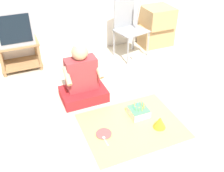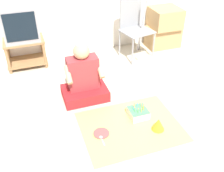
{
  "view_description": "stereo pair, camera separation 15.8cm",
  "coord_description": "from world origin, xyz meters",
  "px_view_note": "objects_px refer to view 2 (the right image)",
  "views": [
    {
      "loc": [
        -1.62,
        -2.03,
        2.04
      ],
      "look_at": [
        -0.64,
        0.27,
        0.35
      ],
      "focal_mm": 42.0,
      "sensor_mm": 36.0,
      "label": 1
    },
    {
      "loc": [
        -1.47,
        -2.09,
        2.04
      ],
      "look_at": [
        -0.64,
        0.27,
        0.35
      ],
      "focal_mm": 42.0,
      "sensor_mm": 36.0,
      "label": 2
    }
  ],
  "objects_px": {
    "dust_mop": "(144,39)",
    "birthday_cake": "(138,113)",
    "party_hat_blue": "(158,124)",
    "folding_chair": "(134,24)",
    "person_seated": "(84,79)",
    "tv": "(20,24)",
    "cardboard_box_stack": "(164,27)",
    "paper_plate": "(101,133)"
  },
  "relations": [
    {
      "from": "dust_mop",
      "to": "paper_plate",
      "type": "xyz_separation_m",
      "value": [
        -1.19,
        -1.52,
        -0.31
      ]
    },
    {
      "from": "folding_chair",
      "to": "paper_plate",
      "type": "bearing_deg",
      "value": -123.07
    },
    {
      "from": "cardboard_box_stack",
      "to": "dust_mop",
      "type": "relative_size",
      "value": 0.6
    },
    {
      "from": "person_seated",
      "to": "party_hat_blue",
      "type": "distance_m",
      "value": 1.08
    },
    {
      "from": "dust_mop",
      "to": "tv",
      "type": "bearing_deg",
      "value": 169.9
    },
    {
      "from": "party_hat_blue",
      "to": "paper_plate",
      "type": "xyz_separation_m",
      "value": [
        -0.62,
        0.14,
        -0.07
      ]
    },
    {
      "from": "tv",
      "to": "paper_plate",
      "type": "height_order",
      "value": "tv"
    },
    {
      "from": "folding_chair",
      "to": "party_hat_blue",
      "type": "distance_m",
      "value": 1.89
    },
    {
      "from": "birthday_cake",
      "to": "cardboard_box_stack",
      "type": "bearing_deg",
      "value": 53.78
    },
    {
      "from": "dust_mop",
      "to": "folding_chair",
      "type": "bearing_deg",
      "value": 137.56
    },
    {
      "from": "birthday_cake",
      "to": "paper_plate",
      "type": "height_order",
      "value": "birthday_cake"
    },
    {
      "from": "tv",
      "to": "birthday_cake",
      "type": "height_order",
      "value": "tv"
    },
    {
      "from": "tv",
      "to": "person_seated",
      "type": "bearing_deg",
      "value": -60.18
    },
    {
      "from": "cardboard_box_stack",
      "to": "birthday_cake",
      "type": "bearing_deg",
      "value": -126.22
    },
    {
      "from": "cardboard_box_stack",
      "to": "paper_plate",
      "type": "bearing_deg",
      "value": -133.71
    },
    {
      "from": "folding_chair",
      "to": "dust_mop",
      "type": "height_order",
      "value": "dust_mop"
    },
    {
      "from": "folding_chair",
      "to": "paper_plate",
      "type": "relative_size",
      "value": 5.37
    },
    {
      "from": "birthday_cake",
      "to": "tv",
      "type": "bearing_deg",
      "value": 123.5
    },
    {
      "from": "dust_mop",
      "to": "party_hat_blue",
      "type": "bearing_deg",
      "value": -109.16
    },
    {
      "from": "dust_mop",
      "to": "party_hat_blue",
      "type": "xyz_separation_m",
      "value": [
        -0.58,
        -1.65,
        -0.24
      ]
    },
    {
      "from": "dust_mop",
      "to": "person_seated",
      "type": "relative_size",
      "value": 1.37
    },
    {
      "from": "person_seated",
      "to": "birthday_cake",
      "type": "bearing_deg",
      "value": -50.42
    },
    {
      "from": "folding_chair",
      "to": "dust_mop",
      "type": "relative_size",
      "value": 0.83
    },
    {
      "from": "tv",
      "to": "person_seated",
      "type": "height_order",
      "value": "tv"
    },
    {
      "from": "folding_chair",
      "to": "cardboard_box_stack",
      "type": "distance_m",
      "value": 0.67
    },
    {
      "from": "folding_chair",
      "to": "person_seated",
      "type": "height_order",
      "value": "folding_chair"
    },
    {
      "from": "dust_mop",
      "to": "birthday_cake",
      "type": "height_order",
      "value": "dust_mop"
    },
    {
      "from": "dust_mop",
      "to": "cardboard_box_stack",
      "type": "bearing_deg",
      "value": 27.05
    },
    {
      "from": "tv",
      "to": "person_seated",
      "type": "xyz_separation_m",
      "value": [
        0.63,
        -1.11,
        -0.41
      ]
    },
    {
      "from": "party_hat_blue",
      "to": "paper_plate",
      "type": "bearing_deg",
      "value": 167.46
    },
    {
      "from": "dust_mop",
      "to": "person_seated",
      "type": "distance_m",
      "value": 1.43
    },
    {
      "from": "birthday_cake",
      "to": "folding_chair",
      "type": "bearing_deg",
      "value": 69.25
    },
    {
      "from": "tv",
      "to": "birthday_cake",
      "type": "bearing_deg",
      "value": -56.5
    },
    {
      "from": "birthday_cake",
      "to": "person_seated",
      "type": "bearing_deg",
      "value": 129.58
    },
    {
      "from": "tv",
      "to": "dust_mop",
      "type": "relative_size",
      "value": 0.44
    },
    {
      "from": "folding_chair",
      "to": "birthday_cake",
      "type": "bearing_deg",
      "value": -110.75
    },
    {
      "from": "folding_chair",
      "to": "cardboard_box_stack",
      "type": "xyz_separation_m",
      "value": [
        0.63,
        0.14,
        -0.19
      ]
    },
    {
      "from": "folding_chair",
      "to": "birthday_cake",
      "type": "relative_size",
      "value": 4.36
    },
    {
      "from": "folding_chair",
      "to": "birthday_cake",
      "type": "height_order",
      "value": "folding_chair"
    },
    {
      "from": "paper_plate",
      "to": "dust_mop",
      "type": "bearing_deg",
      "value": 51.85
    },
    {
      "from": "dust_mop",
      "to": "party_hat_blue",
      "type": "height_order",
      "value": "dust_mop"
    },
    {
      "from": "folding_chair",
      "to": "cardboard_box_stack",
      "type": "bearing_deg",
      "value": 12.54
    }
  ]
}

